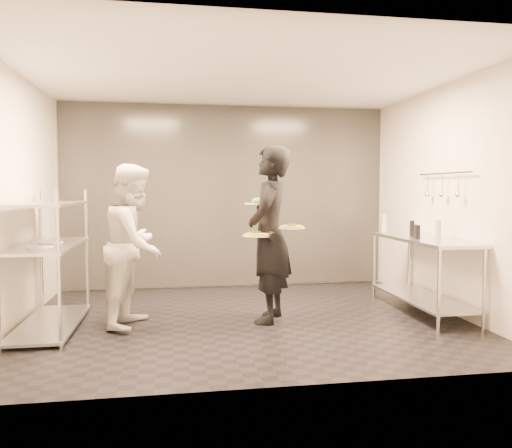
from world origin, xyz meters
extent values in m
cube|color=black|center=(0.00, 0.00, 0.00)|extent=(5.00, 4.00, 0.00)
cube|color=white|center=(0.00, 0.00, 2.80)|extent=(5.00, 4.00, 0.00)
cube|color=silver|center=(0.00, 2.00, 1.40)|extent=(5.00, 0.00, 2.80)
cube|color=silver|center=(0.00, -2.00, 1.40)|extent=(5.00, 0.00, 2.80)
cube|color=silver|center=(-2.50, 0.00, 1.40)|extent=(0.00, 4.00, 2.80)
cube|color=silver|center=(2.50, 0.00, 1.40)|extent=(0.00, 4.00, 2.80)
cube|color=white|center=(0.00, 1.97, 1.40)|extent=(4.90, 0.04, 2.74)
cylinder|color=silver|center=(-2.42, 0.77, 0.75)|extent=(0.04, 0.04, 1.50)
cylinder|color=silver|center=(-1.88, -0.77, 0.75)|extent=(0.04, 0.04, 1.50)
cylinder|color=silver|center=(-1.88, 0.77, 0.75)|extent=(0.04, 0.04, 1.50)
cube|color=#B3B9BE|center=(-2.15, 0.00, 0.05)|extent=(0.60, 1.60, 0.03)
cube|color=#B3B9BE|center=(-2.15, 0.00, 0.90)|extent=(0.60, 1.60, 0.03)
cube|color=#B3B9BE|center=(-2.15, 0.00, 1.35)|extent=(0.60, 1.60, 0.03)
cylinder|color=silver|center=(-2.15, -0.35, 0.93)|extent=(0.26, 0.26, 0.01)
cylinder|color=silver|center=(-2.15, 0.10, 0.93)|extent=(0.26, 0.26, 0.01)
cylinder|color=silver|center=(1.92, -0.86, 0.45)|extent=(0.04, 0.04, 0.90)
cylinder|color=silver|center=(1.92, 0.86, 0.45)|extent=(0.04, 0.04, 0.90)
cylinder|color=silver|center=(2.44, -0.86, 0.45)|extent=(0.04, 0.04, 0.90)
cylinder|color=silver|center=(2.44, 0.86, 0.45)|extent=(0.04, 0.04, 0.90)
cube|color=#B3B9BE|center=(2.18, 0.00, 0.18)|extent=(0.57, 1.71, 0.03)
cube|color=#B3B9BE|center=(2.18, 0.00, 0.90)|extent=(0.60, 1.80, 0.04)
cylinder|color=silver|center=(2.44, 0.00, 1.70)|extent=(0.02, 1.20, 0.02)
cylinder|color=silver|center=(2.42, -0.35, 1.57)|extent=(0.01, 0.01, 0.22)
sphere|color=silver|center=(2.42, -0.35, 1.44)|extent=(0.07, 0.07, 0.07)
cylinder|color=silver|center=(2.42, 0.00, 1.57)|extent=(0.01, 0.01, 0.22)
sphere|color=silver|center=(2.42, 0.00, 1.44)|extent=(0.07, 0.07, 0.07)
cylinder|color=silver|center=(2.42, 0.35, 1.57)|extent=(0.01, 0.01, 0.22)
sphere|color=silver|center=(2.42, 0.35, 1.44)|extent=(0.07, 0.07, 0.07)
imported|color=black|center=(0.26, -0.10, 1.00)|extent=(0.71, 0.85, 2.00)
imported|color=silver|center=(-1.24, -0.02, 0.89)|extent=(0.88, 1.01, 1.78)
cylinder|color=silver|center=(0.10, -0.26, 1.00)|extent=(0.35, 0.35, 0.01)
cylinder|color=gold|center=(0.10, -0.26, 1.01)|extent=(0.31, 0.31, 0.02)
cylinder|color=#B05B17|center=(0.10, -0.26, 1.02)|extent=(0.27, 0.27, 0.01)
sphere|color=#1B5613|center=(0.10, -0.26, 1.03)|extent=(0.04, 0.04, 0.04)
cylinder|color=silver|center=(0.46, -0.33, 1.08)|extent=(0.29, 0.29, 0.01)
cylinder|color=gold|center=(0.46, -0.33, 1.10)|extent=(0.25, 0.25, 0.02)
cylinder|color=#B05B17|center=(0.46, -0.33, 1.11)|extent=(0.23, 0.23, 0.01)
sphere|color=#1B5613|center=(0.46, -0.33, 1.11)|extent=(0.04, 0.04, 0.04)
cylinder|color=silver|center=(0.17, 0.23, 1.33)|extent=(0.31, 0.31, 0.01)
ellipsoid|color=#296519|center=(0.17, 0.23, 1.37)|extent=(0.13, 0.13, 0.07)
cube|color=black|center=(2.06, -0.07, 1.00)|extent=(0.11, 0.23, 0.16)
cylinder|color=#93A094|center=(2.04, 0.80, 1.04)|extent=(0.07, 0.07, 0.25)
cylinder|color=#93A094|center=(2.29, -0.15, 1.03)|extent=(0.07, 0.07, 0.22)
cylinder|color=black|center=(2.12, 0.16, 1.02)|extent=(0.06, 0.06, 0.20)
camera|label=1|loc=(-0.81, -5.63, 1.51)|focal=35.00mm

